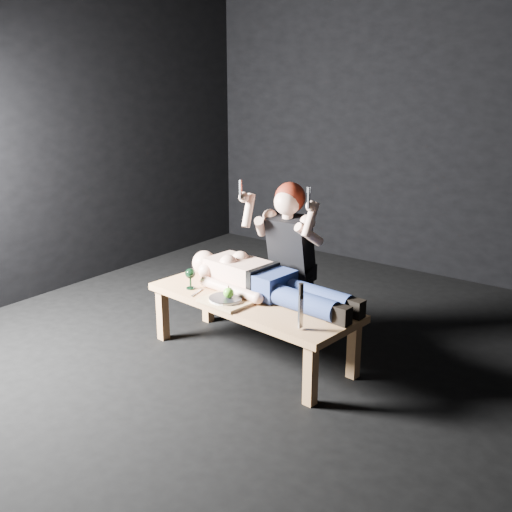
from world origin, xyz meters
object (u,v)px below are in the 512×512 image
table (252,328)px  serving_tray (226,301)px  lying_man (268,279)px  kneeling_woman (295,258)px  goblet (190,279)px  carving_knife (301,307)px

table → serving_tray: bearing=-112.7°
lying_man → kneeling_woman: kneeling_woman is taller
serving_tray → lying_man: bearing=63.0°
table → goblet: 0.58m
table → lying_man: lying_man is taller
carving_knife → serving_tray: bearing=179.7°
kneeling_woman → carving_knife: bearing=-58.4°
lying_man → serving_tray: lying_man is taller
kneeling_woman → carving_knife: size_ratio=4.17×
goblet → carving_knife: carving_knife is taller
lying_man → serving_tray: 0.35m
goblet → table: bearing=13.1°
serving_tray → carving_knife: bearing=-5.9°
lying_man → carving_knife: 0.62m
table → lying_man: bearing=70.4°
serving_tray → carving_knife: size_ratio=1.13×
table → goblet: bearing=-161.3°
table → serving_tray: serving_tray is taller
kneeling_woman → goblet: 0.80m
table → lying_man: (0.06, 0.12, 0.35)m
lying_man → serving_tray: bearing=-111.5°
serving_tray → goblet: goblet is taller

